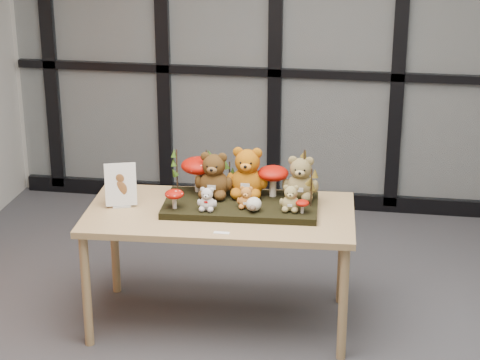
% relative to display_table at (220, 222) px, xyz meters
% --- Properties ---
extents(room_shell, '(5.00, 5.00, 5.00)m').
position_rel_display_table_xyz_m(room_shell, '(0.52, -0.58, 1.05)').
color(room_shell, beige).
rests_on(room_shell, floor).
extents(glass_partition, '(4.90, 0.06, 2.78)m').
position_rel_display_table_xyz_m(glass_partition, '(0.52, 1.89, 0.79)').
color(glass_partition, '#2D383F').
rests_on(glass_partition, floor).
extents(display_table, '(1.53, 0.83, 0.70)m').
position_rel_display_table_xyz_m(display_table, '(0.00, 0.00, 0.00)').
color(display_table, '#A08757').
rests_on(display_table, floor).
extents(diorama_tray, '(0.88, 0.48, 0.04)m').
position_rel_display_table_xyz_m(diorama_tray, '(0.11, 0.06, 0.09)').
color(diorama_tray, black).
rests_on(diorama_tray, display_table).
extents(bear_pooh_yellow, '(0.25, 0.23, 0.31)m').
position_rel_display_table_xyz_m(bear_pooh_yellow, '(0.13, 0.18, 0.26)').
color(bear_pooh_yellow, '#A7590B').
rests_on(bear_pooh_yellow, diorama_tray).
extents(bear_brown_medium, '(0.23, 0.21, 0.29)m').
position_rel_display_table_xyz_m(bear_brown_medium, '(-0.06, 0.14, 0.25)').
color(bear_brown_medium, '#462D11').
rests_on(bear_brown_medium, diorama_tray).
extents(bear_tan_back, '(0.22, 0.20, 0.27)m').
position_rel_display_table_xyz_m(bear_tan_back, '(0.43, 0.18, 0.24)').
color(bear_tan_back, olive).
rests_on(bear_tan_back, diorama_tray).
extents(bear_small_yellow, '(0.11, 0.10, 0.14)m').
position_rel_display_table_xyz_m(bear_small_yellow, '(0.15, -0.01, 0.17)').
color(bear_small_yellow, '#C4732A').
rests_on(bear_small_yellow, diorama_tray).
extents(bear_white_bow, '(0.12, 0.11, 0.14)m').
position_rel_display_table_xyz_m(bear_white_bow, '(-0.05, -0.08, 0.18)').
color(bear_white_bow, silver).
rests_on(bear_white_bow, diorama_tray).
extents(bear_beige_small, '(0.13, 0.12, 0.16)m').
position_rel_display_table_xyz_m(bear_beige_small, '(0.39, -0.01, 0.18)').
color(bear_beige_small, '#9F8E54').
rests_on(bear_beige_small, diorama_tray).
extents(plush_cream_hedgehog, '(0.07, 0.06, 0.08)m').
position_rel_display_table_xyz_m(plush_cream_hedgehog, '(0.20, -0.05, 0.15)').
color(plush_cream_hedgehog, beige).
rests_on(plush_cream_hedgehog, diorama_tray).
extents(mushroom_back_left, '(0.20, 0.20, 0.22)m').
position_rel_display_table_xyz_m(mushroom_back_left, '(-0.16, 0.20, 0.22)').
color(mushroom_back_left, '#940D04').
rests_on(mushroom_back_left, diorama_tray).
extents(mushroom_back_right, '(0.18, 0.18, 0.19)m').
position_rel_display_table_xyz_m(mushroom_back_right, '(0.27, 0.19, 0.20)').
color(mushroom_back_right, '#940D04').
rests_on(mushroom_back_right, diorama_tray).
extents(mushroom_front_left, '(0.11, 0.11, 0.12)m').
position_rel_display_table_xyz_m(mushroom_front_left, '(-0.24, -0.08, 0.16)').
color(mushroom_front_left, '#940D04').
rests_on(mushroom_front_left, diorama_tray).
extents(mushroom_front_right, '(0.07, 0.07, 0.08)m').
position_rel_display_table_xyz_m(mushroom_front_right, '(0.46, -0.04, 0.14)').
color(mushroom_front_right, '#940D04').
rests_on(mushroom_front_right, diorama_tray).
extents(sprig_green_far_left, '(0.05, 0.05, 0.26)m').
position_rel_display_table_xyz_m(sprig_green_far_left, '(-0.28, 0.15, 0.23)').
color(sprig_green_far_left, '#1B340C').
rests_on(sprig_green_far_left, diorama_tray).
extents(sprig_green_mid_left, '(0.05, 0.05, 0.25)m').
position_rel_display_table_xyz_m(sprig_green_mid_left, '(-0.11, 0.21, 0.23)').
color(sprig_green_mid_left, '#1B340C').
rests_on(sprig_green_mid_left, diorama_tray).
extents(sprig_dry_far_right, '(0.05, 0.05, 0.29)m').
position_rel_display_table_xyz_m(sprig_dry_far_right, '(0.45, 0.18, 0.25)').
color(sprig_dry_far_right, brown).
rests_on(sprig_dry_far_right, diorama_tray).
extents(sprig_dry_mid_right, '(0.05, 0.05, 0.22)m').
position_rel_display_table_xyz_m(sprig_dry_mid_right, '(0.50, 0.07, 0.21)').
color(sprig_dry_mid_right, brown).
rests_on(sprig_dry_mid_right, diorama_tray).
extents(sprig_green_centre, '(0.05, 0.05, 0.18)m').
position_rel_display_table_xyz_m(sprig_green_centre, '(0.02, 0.22, 0.19)').
color(sprig_green_centre, '#1B340C').
rests_on(sprig_green_centre, diorama_tray).
extents(sign_holder, '(0.18, 0.10, 0.25)m').
position_rel_display_table_xyz_m(sign_holder, '(-0.56, -0.02, 0.18)').
color(sign_holder, silver).
rests_on(sign_holder, display_table).
extents(label_card, '(0.08, 0.03, 0.00)m').
position_rel_display_table_xyz_m(label_card, '(0.06, -0.29, 0.07)').
color(label_card, white).
rests_on(label_card, display_table).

